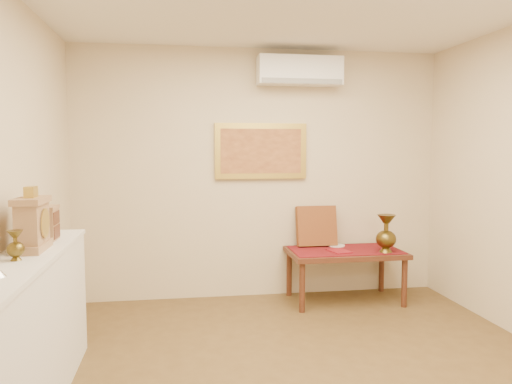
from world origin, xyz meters
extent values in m
cube|color=beige|center=(0.00, 2.25, 1.35)|extent=(4.00, 0.02, 2.70)
cube|color=maroon|center=(0.85, 1.88, 0.55)|extent=(1.14, 0.59, 0.01)
cylinder|color=white|center=(0.82, 2.08, 0.56)|extent=(0.18, 0.18, 0.01)
cube|color=maroon|center=(0.75, 1.79, 0.56)|extent=(0.23, 0.28, 0.01)
cube|color=#5B1912|center=(0.60, 2.13, 0.78)|extent=(0.44, 0.19, 0.45)
cube|color=silver|center=(-1.82, 0.00, 0.47)|extent=(0.35, 2.00, 0.95)
cube|color=silver|center=(-1.82, 0.00, 0.96)|extent=(0.37, 2.02, 0.03)
cube|color=#A47B54|center=(-1.82, 0.19, 1.00)|extent=(0.16, 0.36, 0.05)
cube|color=#A47B54|center=(-1.82, 0.19, 1.16)|extent=(0.14, 0.30, 0.25)
cylinder|color=beige|center=(-1.74, 0.19, 1.16)|extent=(0.01, 0.17, 0.17)
cylinder|color=gold|center=(-1.74, 0.19, 1.16)|extent=(0.01, 0.19, 0.19)
cube|color=#A47B54|center=(-1.82, 0.19, 1.30)|extent=(0.17, 0.34, 0.04)
cube|color=gold|center=(-1.82, 0.19, 1.35)|extent=(0.06, 0.11, 0.07)
cube|color=#A47B54|center=(-1.83, 0.55, 1.09)|extent=(0.15, 0.20, 0.22)
cube|color=#4F2717|center=(-1.75, 0.55, 1.04)|extent=(0.01, 0.17, 0.09)
cube|color=#4F2717|center=(-1.75, 0.55, 1.14)|extent=(0.01, 0.17, 0.09)
cube|color=#A47B54|center=(-1.83, 0.55, 1.21)|extent=(0.16, 0.21, 0.02)
cube|color=#4F2717|center=(0.85, 1.88, 0.53)|extent=(1.20, 0.70, 0.05)
cylinder|color=#4F2717|center=(0.31, 1.59, 0.25)|extent=(0.06, 0.06, 0.50)
cylinder|color=#4F2717|center=(1.39, 1.59, 0.25)|extent=(0.06, 0.06, 0.50)
cylinder|color=#4F2717|center=(0.31, 2.17, 0.25)|extent=(0.06, 0.06, 0.50)
cylinder|color=#4F2717|center=(1.39, 2.17, 0.25)|extent=(0.06, 0.06, 0.50)
cube|color=gold|center=(0.00, 2.23, 1.60)|extent=(1.00, 0.05, 0.60)
cube|color=#B97340|center=(0.00, 2.20, 1.60)|extent=(0.88, 0.01, 0.48)
cube|color=white|center=(0.40, 2.12, 2.45)|extent=(0.90, 0.24, 0.30)
cube|color=gray|center=(0.40, 2.00, 2.33)|extent=(0.86, 0.02, 0.05)
camera|label=1|loc=(-0.90, -3.13, 1.63)|focal=35.00mm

